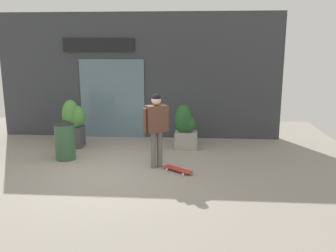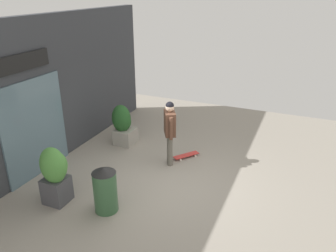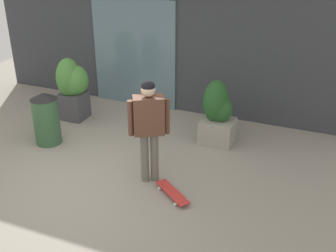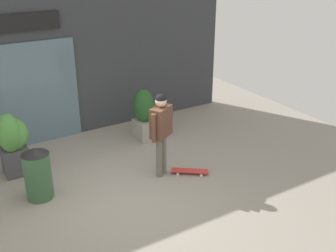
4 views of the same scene
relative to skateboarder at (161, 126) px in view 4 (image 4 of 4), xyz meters
The scene contains 7 objects.
ground_plane 1.43m from the skateboarder, 156.46° to the right, with size 12.00×12.00×0.00m, color gray.
building_facade 3.22m from the skateboarder, 106.64° to the left, with size 8.64×0.31×3.80m.
skateboarder is the anchor object (origin of this frame).
skateboard 1.18m from the skateboarder, 28.83° to the right, with size 0.72×0.60×0.08m.
planter_box_left 1.92m from the skateboarder, 70.71° to the left, with size 0.63×0.63×1.23m.
planter_box_right 2.99m from the skateboarder, 147.50° to the left, with size 0.61×0.67×1.35m.
trash_bin 2.47m from the skateboarder, 169.12° to the left, with size 0.50×0.50×1.03m.
Camera 4 is at (-2.89, -6.03, 4.32)m, focal length 44.20 mm.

